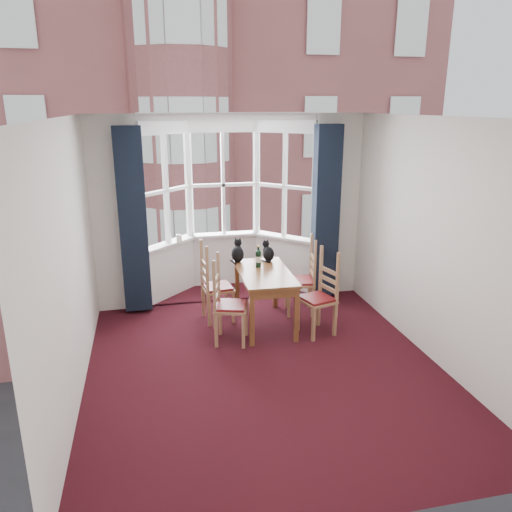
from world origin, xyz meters
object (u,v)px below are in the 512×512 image
object	(u,v)px
chair_right_near	(323,299)
cat_right	(268,253)
dining_table	(265,280)
candle_tall	(178,238)
chair_right_far	(306,282)
cat_left	(238,253)
chair_left_near	(224,307)
wine_bottle	(258,258)
candle_short	(180,238)
chair_left_far	(211,289)

from	to	relation	value
chair_right_near	cat_right	world-z (taller)	cat_right
dining_table	candle_tall	xyz separation A→B (m)	(-1.05, 1.39, 0.27)
chair_right_far	candle_tall	bearing A→B (deg)	147.69
cat_left	chair_left_near	bearing A→B (deg)	-110.94
wine_bottle	candle_short	size ratio (longest dim) A/B	2.96
chair_left_far	candle_tall	world-z (taller)	candle_tall
chair_right_far	candle_tall	xyz separation A→B (m)	(-1.73, 1.10, 0.46)
chair_left_near	candle_short	xyz separation A→B (m)	(-0.40, 1.79, 0.45)
chair_left_near	chair_right_near	size ratio (longest dim) A/B	1.00
cat_right	chair_left_near	bearing A→B (deg)	-132.48
dining_table	candle_tall	world-z (taller)	candle_tall
chair_right_far	candle_tall	size ratio (longest dim) A/B	7.29
chair_left_far	candle_tall	size ratio (longest dim) A/B	7.29
chair_left_near	chair_left_far	size ratio (longest dim) A/B	1.00
candle_short	cat_left	bearing A→B (deg)	-50.09
chair_right_near	chair_left_near	bearing A→B (deg)	179.82
candle_tall	chair_left_far	bearing A→B (deg)	-71.54
chair_left_far	candle_short	bearing A→B (deg)	106.43
chair_right_near	candle_short	bearing A→B (deg)	133.61
dining_table	chair_right_far	xyz separation A→B (m)	(0.68, 0.29, -0.19)
cat_left	candle_short	distance (m)	1.16
candle_short	chair_left_far	bearing A→B (deg)	-73.57
cat_left	candle_tall	size ratio (longest dim) A/B	2.72
chair_left_near	chair_right_near	xyz separation A→B (m)	(1.31, -0.00, 0.00)
chair_left_far	cat_left	size ratio (longest dim) A/B	2.68
chair_left_far	chair_right_near	xyz separation A→B (m)	(1.38, -0.68, 0.00)
chair_left_near	cat_right	xyz separation A→B (m)	(0.78, 0.85, 0.42)
chair_left_near	cat_left	distance (m)	1.06
wine_bottle	chair_right_far	bearing A→B (deg)	6.01
chair_left_far	wine_bottle	xyz separation A→B (m)	(0.65, -0.09, 0.43)
chair_left_near	cat_right	world-z (taller)	cat_right
candle_tall	candle_short	xyz separation A→B (m)	(0.03, 0.03, -0.01)
dining_table	candle_tall	distance (m)	1.76
cat_right	candle_tall	size ratio (longest dim) A/B	2.44
dining_table	chair_right_near	xyz separation A→B (m)	(0.69, -0.38, -0.19)
chair_left_far	chair_right_far	distance (m)	1.37
dining_table	cat_left	bearing A→B (deg)	117.15
cat_left	candle_tall	bearing A→B (deg)	132.12
chair_right_far	cat_right	bearing A→B (deg)	160.44
chair_left_far	chair_right_far	size ratio (longest dim) A/B	1.00
cat_left	chair_right_far	bearing A→B (deg)	-13.84
chair_left_near	candle_tall	size ratio (longest dim) A/B	7.29
chair_left_near	wine_bottle	distance (m)	0.93
chair_right_far	wine_bottle	world-z (taller)	wine_bottle
dining_table	chair_left_near	world-z (taller)	chair_left_near
chair_left_far	chair_right_near	bearing A→B (deg)	-26.24
chair_left_far	cat_right	size ratio (longest dim) A/B	2.99
chair_left_far	chair_right_near	distance (m)	1.54
dining_table	candle_tall	bearing A→B (deg)	127.07
chair_left_far	dining_table	bearing A→B (deg)	-23.92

